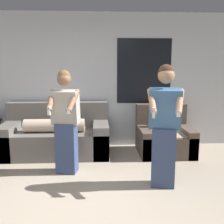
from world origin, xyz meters
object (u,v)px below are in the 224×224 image
Objects in this scene: person_right at (164,126)px; person_left at (66,122)px; armchair at (164,137)px; couch at (56,137)px.

person_left is at bearing 158.56° from person_right.
person_right is at bearing -21.44° from person_left.
person_right is (-0.37, -1.42, 0.56)m from armchair.
person_left is 0.95× the size of person_right.
couch is 1.17× the size of person_right.
armchair is at bearing -1.29° from couch.
armchair is at bearing 75.24° from person_right.
person_right is (1.39, -0.55, 0.04)m from person_left.
armchair is (2.06, -0.05, -0.03)m from couch.
person_right is (1.69, -1.47, 0.52)m from couch.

